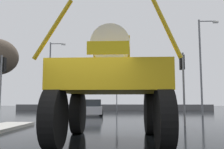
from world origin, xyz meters
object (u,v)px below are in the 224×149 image
object	(u,v)px
traffic_signal_near_left	(2,74)
traffic_signal_near_right	(183,72)
streetlight_far_left	(51,73)
sedan_ahead	(92,108)
streetlight_far_right	(202,62)
oversize_sprayer	(112,83)
traffic_signal_far_left	(117,88)

from	to	relation	value
traffic_signal_near_left	traffic_signal_near_right	bearing A→B (deg)	-0.01
streetlight_far_left	traffic_signal_near_right	bearing A→B (deg)	-53.71
sedan_ahead	streetlight_far_right	distance (m)	11.54
traffic_signal_near_right	streetlight_far_left	size ratio (longest dim) A/B	0.46
oversize_sprayer	traffic_signal_near_left	size ratio (longest dim) A/B	1.33
traffic_signal_near_right	traffic_signal_far_left	xyz separation A→B (m)	(-3.92, 15.76, -0.03)
sedan_ahead	traffic_signal_near_right	size ratio (longest dim) A/B	1.05
traffic_signal_near_left	streetlight_far_left	size ratio (longest dim) A/B	0.45
traffic_signal_near_right	oversize_sprayer	bearing A→B (deg)	-124.79
sedan_ahead	streetlight_far_left	xyz separation A→B (m)	(-5.95, 6.70, 4.14)
traffic_signal_near_left	traffic_signal_near_right	distance (m)	10.39
oversize_sprayer	traffic_signal_far_left	distance (m)	21.33
traffic_signal_far_left	streetlight_far_left	size ratio (longest dim) A/B	0.46
traffic_signal_far_left	streetlight_far_left	xyz separation A→B (m)	(-8.26, 0.82, 1.92)
sedan_ahead	oversize_sprayer	bearing A→B (deg)	-178.72
traffic_signal_far_left	streetlight_far_left	bearing A→B (deg)	174.31
traffic_signal_near_left	traffic_signal_far_left	world-z (taller)	traffic_signal_far_left
traffic_signal_near_left	streetlight_far_left	xyz separation A→B (m)	(-1.79, 16.59, 1.95)
sedan_ahead	traffic_signal_near_right	distance (m)	11.91
traffic_signal_near_right	traffic_signal_near_left	bearing A→B (deg)	179.99
oversize_sprayer	traffic_signal_near_left	xyz separation A→B (m)	(-6.54, 5.55, 0.95)
traffic_signal_far_left	streetlight_far_right	distance (m)	10.38
oversize_sprayer	streetlight_far_right	size ratio (longest dim) A/B	0.57
traffic_signal_near_right	streetlight_far_right	size ratio (longest dim) A/B	0.43
sedan_ahead	traffic_signal_far_left	world-z (taller)	traffic_signal_far_left
oversize_sprayer	traffic_signal_near_right	size ratio (longest dim) A/B	1.31
traffic_signal_near_right	traffic_signal_far_left	distance (m)	16.24
traffic_signal_near_right	streetlight_far_right	xyz separation A→B (m)	(4.42, 10.00, 2.19)
streetlight_far_left	streetlight_far_right	size ratio (longest dim) A/B	0.94
oversize_sprayer	streetlight_far_left	bearing A→B (deg)	21.69
traffic_signal_far_left	streetlight_far_right	xyz separation A→B (m)	(8.34, -5.76, 2.22)
traffic_signal_far_left	streetlight_far_left	world-z (taller)	streetlight_far_left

